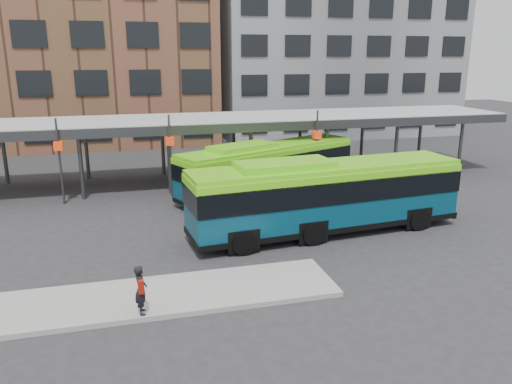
% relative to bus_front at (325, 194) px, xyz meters
% --- Properties ---
extents(ground, '(120.00, 120.00, 0.00)m').
position_rel_bus_front_xyz_m(ground, '(-3.34, -1.75, -1.85)').
color(ground, '#28282B').
rests_on(ground, ground).
extents(boarding_island, '(14.00, 3.00, 0.18)m').
position_rel_bus_front_xyz_m(boarding_island, '(-8.84, -4.75, -1.76)').
color(boarding_island, gray).
rests_on(boarding_island, ground).
extents(canopy, '(40.00, 6.53, 4.80)m').
position_rel_bus_front_xyz_m(canopy, '(-3.40, 11.12, 2.05)').
color(canopy, '#999B9E').
rests_on(canopy, ground).
extents(building_brick, '(26.00, 14.00, 22.00)m').
position_rel_bus_front_xyz_m(building_brick, '(-13.34, 30.25, 9.15)').
color(building_brick, brown).
rests_on(building_brick, ground).
extents(building_grey, '(24.00, 14.00, 20.00)m').
position_rel_bus_front_xyz_m(building_grey, '(12.66, 30.25, 8.15)').
color(building_grey, slate).
rests_on(building_grey, ground).
extents(bus_front, '(13.12, 3.96, 3.56)m').
position_rel_bus_front_xyz_m(bus_front, '(0.00, 0.00, 0.00)').
color(bus_front, '#073B53').
rests_on(bus_front, ground).
extents(bus_rear, '(11.67, 7.07, 3.22)m').
position_rel_bus_front_xyz_m(bus_rear, '(-0.74, 7.04, -0.18)').
color(bus_rear, '#073B53').
rests_on(bus_rear, ground).
extents(pedestrian, '(0.41, 0.64, 1.62)m').
position_rel_bus_front_xyz_m(pedestrian, '(-8.63, -5.96, -0.85)').
color(pedestrian, black).
rests_on(pedestrian, boarding_island).
extents(bike_rack, '(4.93, 1.15, 1.06)m').
position_rel_bus_front_xyz_m(bike_rack, '(9.40, 10.07, -1.38)').
color(bike_rack, slate).
rests_on(bike_rack, ground).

